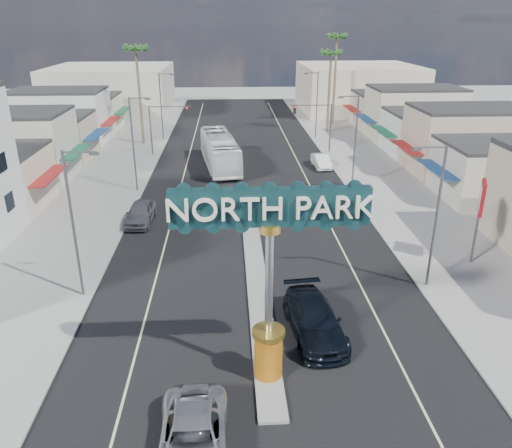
{
  "coord_description": "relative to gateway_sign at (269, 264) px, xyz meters",
  "views": [
    {
      "loc": [
        -1.63,
        -16.84,
        15.54
      ],
      "look_at": [
        -0.14,
        9.63,
        4.63
      ],
      "focal_mm": 35.0,
      "sensor_mm": 36.0,
      "label": 1
    }
  ],
  "objects": [
    {
      "name": "palm_left_far",
      "position": [
        -13.0,
        48.02,
        5.57
      ],
      "size": [
        2.6,
        2.6,
        13.1
      ],
      "color": "brown",
      "rests_on": "ground"
    },
    {
      "name": "backdrop_far_right",
      "position": [
        22.0,
        73.02,
        -1.93
      ],
      "size": [
        20.0,
        20.0,
        8.0
      ],
      "primitive_type": "cube",
      "color": "beige",
      "rests_on": "ground"
    },
    {
      "name": "car_parked_right",
      "position": [
        8.78,
        35.33,
        -5.19
      ],
      "size": [
        1.79,
        4.56,
        1.48
      ],
      "primitive_type": "imported",
      "rotation": [
        0.0,
        0.0,
        0.05
      ],
      "color": "white",
      "rests_on": "ground"
    },
    {
      "name": "car_parked_left",
      "position": [
        -8.95,
        19.75,
        -5.07
      ],
      "size": [
        2.29,
        5.15,
        1.72
      ],
      "primitive_type": "imported",
      "rotation": [
        0.0,
        0.0,
        -0.05
      ],
      "color": "slate",
      "rests_on": "ground"
    },
    {
      "name": "streetlight_r_far",
      "position": [
        10.43,
        50.02,
        -0.86
      ],
      "size": [
        2.03,
        0.22,
        9.0
      ],
      "color": "#47474C",
      "rests_on": "ground"
    },
    {
      "name": "streetlight_l_far",
      "position": [
        -10.43,
        50.02,
        -0.86
      ],
      "size": [
        2.03,
        0.22,
        9.0
      ],
      "color": "#47474C",
      "rests_on": "ground"
    },
    {
      "name": "traffic_signal_left",
      "position": [
        -9.18,
        42.02,
        -1.65
      ],
      "size": [
        5.09,
        0.45,
        6.0
      ],
      "color": "#47474C",
      "rests_on": "ground"
    },
    {
      "name": "median_island",
      "position": [
        0.0,
        12.02,
        -5.85
      ],
      "size": [
        1.3,
        30.0,
        0.16
      ],
      "primitive_type": "cube",
      "color": "gray",
      "rests_on": "ground"
    },
    {
      "name": "sidewalk_left",
      "position": [
        -14.0,
        28.02,
        -5.87
      ],
      "size": [
        8.0,
        120.0,
        0.12
      ],
      "primitive_type": "cube",
      "color": "gray",
      "rests_on": "ground"
    },
    {
      "name": "streetlight_l_mid",
      "position": [
        -10.43,
        28.02,
        -0.86
      ],
      "size": [
        2.03,
        0.22,
        9.0
      ],
      "color": "#47474C",
      "rests_on": "ground"
    },
    {
      "name": "gateway_sign",
      "position": [
        0.0,
        0.0,
        0.0
      ],
      "size": [
        8.2,
        1.5,
        9.15
      ],
      "color": "#CC680F",
      "rests_on": "median_island"
    },
    {
      "name": "bank_pylon_sign",
      "position": [
        14.79,
        10.95,
        -1.45
      ],
      "size": [
        0.94,
        1.73,
        5.76
      ],
      "rotation": [
        0.0,
        0.0,
        -0.42
      ],
      "color": "#47474C",
      "rests_on": "sidewalk_right"
    },
    {
      "name": "streetlight_r_mid",
      "position": [
        10.43,
        28.02,
        -0.86
      ],
      "size": [
        2.03,
        0.22,
        9.0
      ],
      "color": "#47474C",
      "rests_on": "ground"
    },
    {
      "name": "streetlight_l_near",
      "position": [
        -10.43,
        8.02,
        -0.86
      ],
      "size": [
        2.03,
        0.22,
        9.0
      ],
      "color": "#47474C",
      "rests_on": "ground"
    },
    {
      "name": "city_bus",
      "position": [
        -2.62,
        36.34,
        -4.09
      ],
      "size": [
        4.89,
        13.53,
        3.69
      ],
      "primitive_type": "imported",
      "rotation": [
        0.0,
        0.0,
        0.14
      ],
      "color": "white",
      "rests_on": "ground"
    },
    {
      "name": "palm_right_far",
      "position": [
        15.0,
        60.02,
        6.46
      ],
      "size": [
        2.6,
        2.6,
        14.1
      ],
      "color": "brown",
      "rests_on": "ground"
    },
    {
      "name": "streetlight_r_near",
      "position": [
        10.43,
        8.02,
        -0.86
      ],
      "size": [
        2.03,
        0.22,
        9.0
      ],
      "color": "#47474C",
      "rests_on": "ground"
    },
    {
      "name": "traffic_signal_right",
      "position": [
        9.18,
        42.02,
        -1.65
      ],
      "size": [
        5.09,
        0.45,
        6.0
      ],
      "color": "#47474C",
      "rests_on": "ground"
    },
    {
      "name": "ground",
      "position": [
        0.0,
        28.02,
        -5.93
      ],
      "size": [
        160.0,
        160.0,
        0.0
      ],
      "primitive_type": "plane",
      "color": "gray",
      "rests_on": "ground"
    },
    {
      "name": "suv_left",
      "position": [
        -3.21,
        -4.42,
        -5.12
      ],
      "size": [
        2.76,
        5.83,
        1.61
      ],
      "primitive_type": "imported",
      "rotation": [
        0.0,
        0.0,
        0.01
      ],
      "color": "#B8B9BE",
      "rests_on": "ground"
    },
    {
      "name": "storefront_row_left",
      "position": [
        -24.0,
        41.02,
        -2.93
      ],
      "size": [
        12.0,
        42.0,
        6.0
      ],
      "primitive_type": "cube",
      "color": "beige",
      "rests_on": "ground"
    },
    {
      "name": "road",
      "position": [
        0.0,
        28.02,
        -5.92
      ],
      "size": [
        20.0,
        120.0,
        0.01
      ],
      "primitive_type": "cube",
      "color": "black",
      "rests_on": "ground"
    },
    {
      "name": "storefront_row_right",
      "position": [
        24.0,
        41.02,
        -2.93
      ],
      "size": [
        12.0,
        42.0,
        6.0
      ],
      "primitive_type": "cube",
      "color": "#B7B29E",
      "rests_on": "ground"
    },
    {
      "name": "sidewalk_right",
      "position": [
        14.0,
        28.02,
        -5.87
      ],
      "size": [
        8.0,
        120.0,
        0.12
      ],
      "primitive_type": "cube",
      "color": "gray",
      "rests_on": "ground"
    },
    {
      "name": "palm_right_mid",
      "position": [
        13.0,
        54.02,
        4.67
      ],
      "size": [
        2.6,
        2.6,
        12.1
      ],
      "color": "brown",
      "rests_on": "ground"
    },
    {
      "name": "suv_right",
      "position": [
        2.7,
        3.32,
        -5.04
      ],
      "size": [
        3.11,
        6.36,
        1.78
      ],
      "primitive_type": "imported",
      "rotation": [
        0.0,
        0.0,
        0.1
      ],
      "color": "black",
      "rests_on": "ground"
    },
    {
      "name": "backdrop_far_left",
      "position": [
        -22.0,
        73.02,
        -1.93
      ],
      "size": [
        20.0,
        20.0,
        8.0
      ],
      "primitive_type": "cube",
      "color": "#B7B29E",
      "rests_on": "ground"
    }
  ]
}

